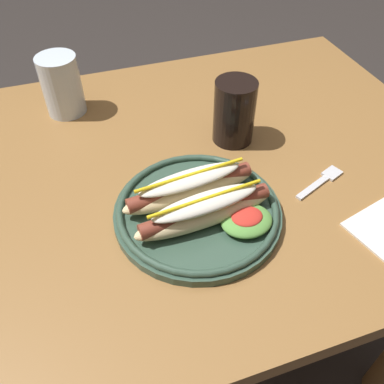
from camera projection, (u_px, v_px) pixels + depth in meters
The scene contains 6 objects.
ground_plane at pixel (172, 340), 1.32m from camera, with size 8.00×8.00×0.00m, color #2D2826.
dining_table at pixel (162, 207), 0.87m from camera, with size 1.24×0.83×0.74m.
hot_dog_plate at pixel (200, 206), 0.69m from camera, with size 0.29×0.29×0.08m.
fork at pixel (322, 181), 0.77m from camera, with size 0.12×0.06×0.00m.
soda_cup at pixel (234, 112), 0.82m from camera, with size 0.08×0.08×0.13m, color black.
water_cup at pixel (62, 85), 0.89m from camera, with size 0.09×0.09×0.13m, color silver.
Camera 1 is at (-0.13, -0.58, 1.27)m, focal length 38.27 mm.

